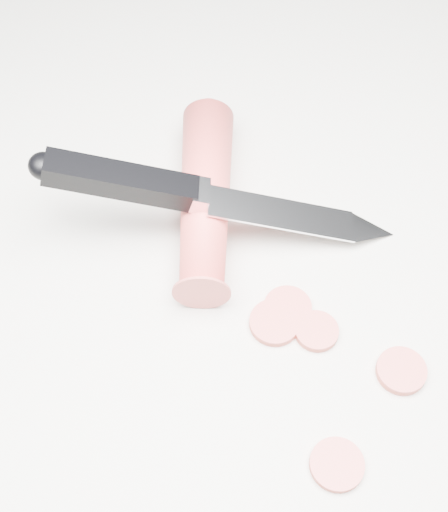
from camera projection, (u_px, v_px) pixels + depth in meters
ground at (250, 330)px, 0.51m from camera, size 2.40×2.40×0.00m
carrot at (205, 198)px, 0.55m from camera, size 0.13×0.16×0.04m
carrot_slice_0 at (337, 465)px, 0.45m from camera, size 0.04×0.04×0.01m
carrot_slice_1 at (317, 331)px, 0.51m from camera, size 0.03×0.03×0.01m
carrot_slice_2 at (401, 371)px, 0.49m from camera, size 0.03×0.03×0.01m
carrot_slice_3 at (288, 308)px, 0.52m from camera, size 0.03×0.03×0.01m
carrot_slice_4 at (275, 323)px, 0.51m from camera, size 0.04×0.04×0.01m
kitchen_knife at (221, 196)px, 0.52m from camera, size 0.23×0.19×0.09m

